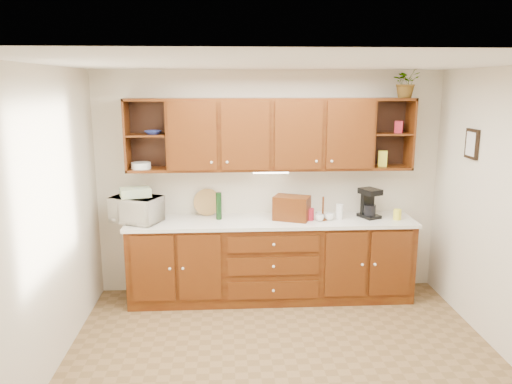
{
  "coord_description": "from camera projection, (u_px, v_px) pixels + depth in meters",
  "views": [
    {
      "loc": [
        -0.49,
        -3.98,
        2.44
      ],
      "look_at": [
        -0.19,
        1.15,
        1.33
      ],
      "focal_mm": 35.0,
      "sensor_mm": 36.0,
      "label": 1
    }
  ],
  "objects": [
    {
      "name": "wine_bottle",
      "position": [
        219.0,
        206.0,
        5.62
      ],
      "size": [
        0.08,
        0.08,
        0.31
      ],
      "primitive_type": "cylinder",
      "rotation": [
        0.0,
        0.0,
        -0.23
      ],
      "color": "black",
      "rests_on": "countertop"
    },
    {
      "name": "woven_tray",
      "position": [
        207.0,
        214.0,
        5.83
      ],
      "size": [
        0.32,
        0.13,
        0.31
      ],
      "primitive_type": "cylinder",
      "rotation": [
        1.36,
        0.0,
        0.16
      ],
      "color": "#AA8546",
      "rests_on": "countertop"
    },
    {
      "name": "countertop",
      "position": [
        271.0,
        221.0,
        5.64
      ],
      "size": [
        3.24,
        0.64,
        0.04
      ],
      "primitive_type": "cube",
      "color": "white",
      "rests_on": "base_cabinets"
    },
    {
      "name": "canister_yellow",
      "position": [
        397.0,
        214.0,
        5.63
      ],
      "size": [
        0.12,
        0.12,
        0.12
      ],
      "primitive_type": "cylinder",
      "rotation": [
        0.0,
        0.0,
        0.43
      ],
      "color": "yellow",
      "rests_on": "countertop"
    },
    {
      "name": "left_wall",
      "position": [
        41.0,
        228.0,
        4.03
      ],
      "size": [
        0.0,
        3.5,
        3.5
      ],
      "primitive_type": "plane",
      "rotation": [
        1.57,
        0.0,
        1.57
      ],
      "color": "beige",
      "rests_on": "floor"
    },
    {
      "name": "coffee_maker",
      "position": [
        369.0,
        203.0,
        5.71
      ],
      "size": [
        0.26,
        0.29,
        0.34
      ],
      "rotation": [
        0.0,
        0.0,
        0.42
      ],
      "color": "black",
      "rests_on": "countertop"
    },
    {
      "name": "bread_box",
      "position": [
        292.0,
        208.0,
        5.61
      ],
      "size": [
        0.45,
        0.37,
        0.27
      ],
      "primitive_type": "cube",
      "rotation": [
        0.0,
        0.0,
        -0.39
      ],
      "color": "#3E1607",
      "rests_on": "countertop"
    },
    {
      "name": "framed_picture",
      "position": [
        472.0,
        144.0,
        5.03
      ],
      "size": [
        0.03,
        0.24,
        0.3
      ],
      "primitive_type": "cube",
      "color": "black",
      "rests_on": "right_wall"
    },
    {
      "name": "back_wall",
      "position": [
        269.0,
        183.0,
        5.86
      ],
      "size": [
        4.0,
        0.0,
        4.0
      ],
      "primitive_type": "plane",
      "rotation": [
        1.57,
        0.0,
        0.0
      ],
      "color": "beige",
      "rests_on": "floor"
    },
    {
      "name": "potted_plant",
      "position": [
        406.0,
        82.0,
        5.5
      ],
      "size": [
        0.38,
        0.36,
        0.35
      ],
      "primitive_type": "imported",
      "rotation": [
        0.0,
        0.0,
        0.33
      ],
      "color": "#999999",
      "rests_on": "upper_cabinets"
    },
    {
      "name": "plate_stack",
      "position": [
        141.0,
        166.0,
        5.53
      ],
      "size": [
        0.29,
        0.29,
        0.07
      ],
      "primitive_type": "cylinder",
      "rotation": [
        0.0,
        0.0,
        0.4
      ],
      "color": "white",
      "rests_on": "upper_cabinets"
    },
    {
      "name": "bowl_stack",
      "position": [
        153.0,
        132.0,
        5.47
      ],
      "size": [
        0.23,
        0.23,
        0.04
      ],
      "primitive_type": "imported",
      "rotation": [
        0.0,
        0.0,
        -0.43
      ],
      "color": "#283994",
      "rests_on": "upper_cabinets"
    },
    {
      "name": "towel_stack",
      "position": [
        135.0,
        192.0,
        5.48
      ],
      "size": [
        0.38,
        0.32,
        0.1
      ],
      "primitive_type": "cube",
      "rotation": [
        0.0,
        0.0,
        0.3
      ],
      "color": "#EFF171",
      "rests_on": "microwave"
    },
    {
      "name": "mug_tree",
      "position": [
        323.0,
        216.0,
        5.62
      ],
      "size": [
        0.24,
        0.24,
        0.27
      ],
      "rotation": [
        0.0,
        0.0,
        -0.22
      ],
      "color": "#3E1607",
      "rests_on": "countertop"
    },
    {
      "name": "microwave",
      "position": [
        136.0,
        209.0,
        5.52
      ],
      "size": [
        0.62,
        0.53,
        0.29
      ],
      "primitive_type": "imported",
      "rotation": [
        0.0,
        0.0,
        -0.4
      ],
      "color": "#EEE4CD",
      "rests_on": "countertop"
    },
    {
      "name": "pantry_box_red",
      "position": [
        399.0,
        127.0,
        5.63
      ],
      "size": [
        0.11,
        0.11,
        0.13
      ],
      "primitive_type": "cube",
      "rotation": [
        0.0,
        0.0,
        -0.43
      ],
      "color": "#AC192A",
      "rests_on": "upper_cabinets"
    },
    {
      "name": "upper_cabinets",
      "position": [
        271.0,
        134.0,
        5.57
      ],
      "size": [
        3.2,
        0.33,
        0.8
      ],
      "color": "#3E1607",
      "rests_on": "back_wall"
    },
    {
      "name": "canister_white",
      "position": [
        339.0,
        212.0,
        5.65
      ],
      "size": [
        0.09,
        0.09,
        0.17
      ],
      "primitive_type": "cylinder",
      "rotation": [
        0.0,
        0.0,
        -0.11
      ],
      "color": "white",
      "rests_on": "countertop"
    },
    {
      "name": "pantry_box_yellow",
      "position": [
        382.0,
        158.0,
        5.69
      ],
      "size": [
        0.12,
        0.1,
        0.18
      ],
      "primitive_type": "cube",
      "rotation": [
        0.0,
        0.0,
        -0.24
      ],
      "color": "yellow",
      "rests_on": "upper_cabinets"
    },
    {
      "name": "undercabinet_light",
      "position": [
        271.0,
        172.0,
        5.61
      ],
      "size": [
        0.4,
        0.05,
        0.02
      ],
      "primitive_type": "cube",
      "color": "white",
      "rests_on": "upper_cabinets"
    },
    {
      "name": "canister_red",
      "position": [
        309.0,
        214.0,
        5.61
      ],
      "size": [
        0.11,
        0.11,
        0.13
      ],
      "primitive_type": "cylinder",
      "rotation": [
        0.0,
        0.0,
        0.02
      ],
      "color": "#AC192A",
      "rests_on": "countertop"
    },
    {
      "name": "wicker_basket",
      "position": [
        135.0,
        215.0,
        5.55
      ],
      "size": [
        0.24,
        0.24,
        0.15
      ],
      "primitive_type": "cylinder",
      "rotation": [
        0.0,
        0.0,
        -0.03
      ],
      "color": "#AA8546",
      "rests_on": "countertop"
    },
    {
      "name": "base_cabinets",
      "position": [
        271.0,
        261.0,
        5.75
      ],
      "size": [
        3.2,
        0.6,
        0.9
      ],
      "primitive_type": "cube",
      "color": "#3E1607",
      "rests_on": "floor"
    },
    {
      "name": "ceiling",
      "position": [
        289.0,
        63.0,
        3.87
      ],
      "size": [
        4.0,
        4.0,
        0.0
      ],
      "primitive_type": "plane",
      "rotation": [
        3.14,
        0.0,
        0.0
      ],
      "color": "white",
      "rests_on": "back_wall"
    },
    {
      "name": "floor",
      "position": [
        285.0,
        365.0,
        4.43
      ],
      "size": [
        4.0,
        4.0,
        0.0
      ],
      "primitive_type": "plane",
      "color": "brown",
      "rests_on": "ground"
    }
  ]
}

